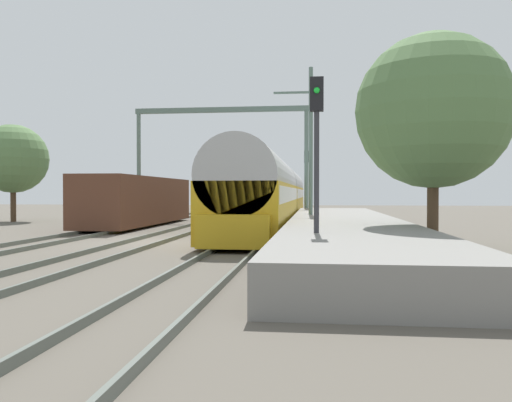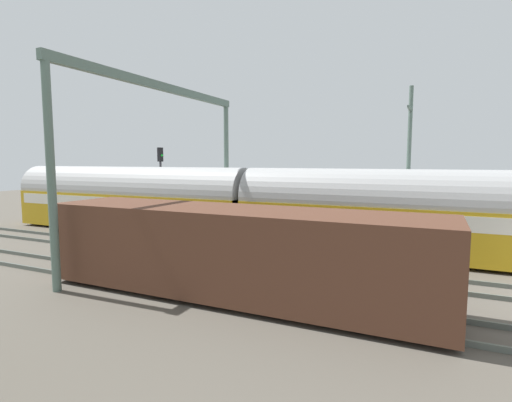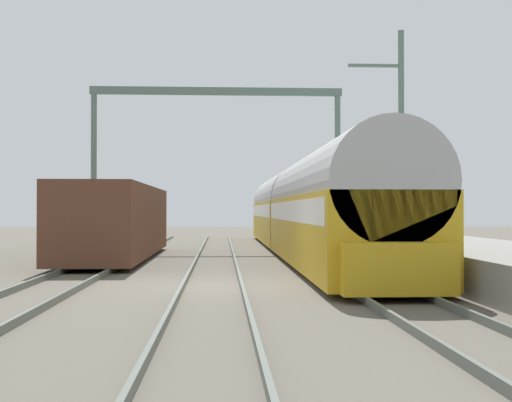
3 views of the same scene
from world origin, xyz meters
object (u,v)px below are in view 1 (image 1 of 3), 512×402
(catenary_gantry, at_px, (221,140))
(railway_signal_far, at_px, (306,175))
(freight_car, at_px, (139,201))
(person_crossing, at_px, (294,207))
(passenger_train, at_px, (274,192))
(railway_signal_near, at_px, (317,145))

(catenary_gantry, bearing_deg, railway_signal_far, 39.62)
(freight_car, xyz_separation_m, person_crossing, (8.99, 4.43, -0.44))
(passenger_train, bearing_deg, railway_signal_far, 75.13)
(passenger_train, distance_m, railway_signal_near, 19.23)
(freight_car, height_order, person_crossing, freight_car)
(railway_signal_far, bearing_deg, person_crossing, -96.58)
(passenger_train, height_order, person_crossing, passenger_train)
(railway_signal_near, bearing_deg, freight_car, 123.51)
(freight_car, bearing_deg, railway_signal_far, 47.17)
(catenary_gantry, bearing_deg, passenger_train, -31.87)
(railway_signal_far, bearing_deg, freight_car, -132.83)
(railway_signal_near, bearing_deg, person_crossing, 94.10)
(passenger_train, xyz_separation_m, freight_car, (-7.77, -3.23, -0.50))
(freight_car, relative_size, catenary_gantry, 1.07)
(freight_car, relative_size, railway_signal_near, 2.59)
(person_crossing, xyz_separation_m, railway_signal_far, (0.69, 6.02, 2.28))
(person_crossing, bearing_deg, passenger_train, -116.10)
(freight_car, xyz_separation_m, catenary_gantry, (3.89, 5.65, 4.13))
(passenger_train, xyz_separation_m, railway_signal_near, (2.67, -19.00, 1.24))
(railway_signal_far, xyz_separation_m, catenary_gantry, (-5.80, -4.80, 2.29))
(person_crossing, distance_m, railway_signal_far, 6.48)
(railway_signal_near, bearing_deg, catenary_gantry, 107.02)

